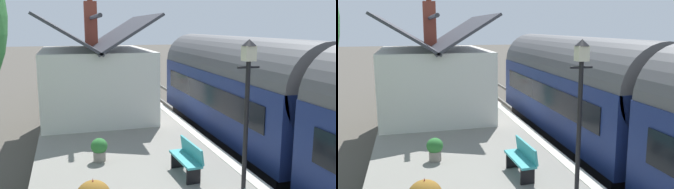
% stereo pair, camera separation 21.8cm
% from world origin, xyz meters
% --- Properties ---
extents(ground_plane, '(160.00, 160.00, 0.00)m').
position_xyz_m(ground_plane, '(0.00, 0.00, 0.00)').
color(ground_plane, '#4C473F').
extents(platform, '(32.00, 5.63, 0.87)m').
position_xyz_m(platform, '(0.00, 3.81, 0.43)').
color(platform, gray).
rests_on(platform, ground).
extents(platform_edge_coping, '(32.00, 0.36, 0.02)m').
position_xyz_m(platform_edge_coping, '(0.00, 1.18, 0.88)').
color(platform_edge_coping, beige).
rests_on(platform_edge_coping, platform).
extents(rail_near, '(52.00, 0.08, 0.14)m').
position_xyz_m(rail_near, '(0.00, -1.62, 0.07)').
color(rail_near, gray).
rests_on(rail_near, ground).
extents(rail_far, '(52.00, 0.08, 0.14)m').
position_xyz_m(rail_far, '(0.00, -0.18, 0.07)').
color(rail_far, gray).
rests_on(rail_far, ground).
extents(train, '(21.01, 2.73, 4.32)m').
position_xyz_m(train, '(-6.21, -0.90, 2.22)').
color(train, black).
rests_on(train, ground).
extents(station_building, '(6.02, 4.64, 5.31)m').
position_xyz_m(station_building, '(1.78, 4.37, 2.43)').
color(station_building, white).
rests_on(station_building, platform).
extents(bench_platform_end, '(1.42, 0.50, 0.88)m').
position_xyz_m(bench_platform_end, '(-5.65, 2.70, 1.35)').
color(bench_platform_end, teal).
rests_on(bench_platform_end, platform).
extents(planter_bench_right, '(0.58, 0.58, 0.88)m').
position_xyz_m(planter_bench_right, '(9.54, 3.32, 1.30)').
color(planter_bench_right, '#9E5138').
rests_on(planter_bench_right, platform).
extents(planter_under_sign, '(0.47, 0.47, 0.68)m').
position_xyz_m(planter_under_sign, '(-4.00, 4.80, 1.24)').
color(planter_under_sign, gray).
rests_on(planter_under_sign, platform).
extents(lamp_post_platform, '(0.32, 0.50, 3.56)m').
position_xyz_m(lamp_post_platform, '(-7.32, 1.96, 3.37)').
color(lamp_post_platform, black).
rests_on(lamp_post_platform, platform).
extents(station_sign_board, '(0.96, 0.06, 1.57)m').
position_xyz_m(station_sign_board, '(8.25, 1.92, 2.06)').
color(station_sign_board, black).
rests_on(station_sign_board, platform).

